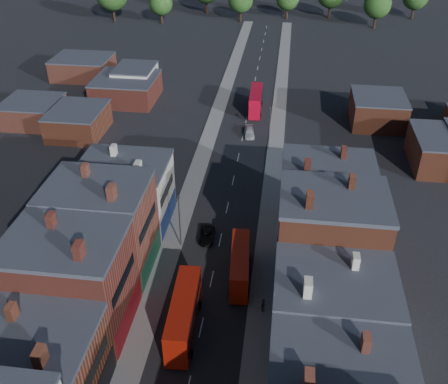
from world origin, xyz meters
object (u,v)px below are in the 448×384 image
(bus_1, at_px, (240,265))
(bus_0, at_px, (184,314))
(bus_2, at_px, (256,101))
(ped_3, at_px, (263,305))
(car_2, at_px, (207,235))
(car_3, at_px, (249,132))

(bus_1, bearing_deg, bus_0, -123.78)
(bus_2, relative_size, ped_3, 5.85)
(bus_2, xyz_separation_m, car_2, (-3.45, -44.44, -1.85))
(car_2, bearing_deg, bus_1, -57.67)
(car_3, relative_size, ped_3, 2.55)
(bus_2, distance_m, ped_3, 57.42)
(ped_3, bearing_deg, bus_1, 53.88)
(bus_0, bearing_deg, car_3, 84.26)
(bus_1, xyz_separation_m, bus_2, (-2.00, 51.95, 0.19))
(bus_2, bearing_deg, bus_1, -89.10)
(bus_1, relative_size, car_3, 2.14)
(bus_0, distance_m, bus_1, 10.65)
(ped_3, bearing_deg, car_2, 56.16)
(car_2, height_order, ped_3, ped_3)
(car_3, height_order, ped_3, ped_3)
(car_2, xyz_separation_m, car_3, (3.15, 32.84, 0.06))
(bus_0, xyz_separation_m, ped_3, (8.54, 4.04, -1.55))
(bus_1, relative_size, car_2, 2.24)
(car_3, bearing_deg, bus_2, 81.20)
(bus_2, bearing_deg, car_2, -95.74)
(car_3, bearing_deg, bus_0, -100.74)
(bus_1, bearing_deg, car_2, 121.80)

